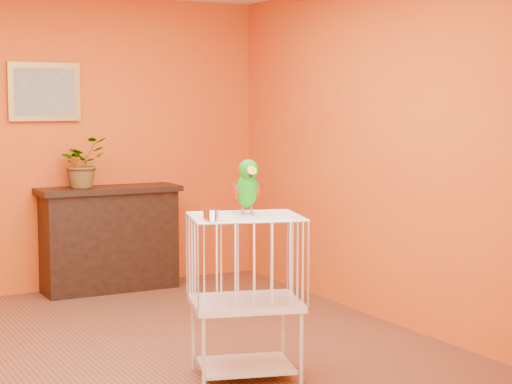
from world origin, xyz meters
TOP-DOWN VIEW (x-y plane):
  - ground at (0.00, 0.00)m, footprint 4.50×4.50m
  - room_shell at (0.00, 0.00)m, footprint 4.50×4.50m
  - console_cabinet at (0.50, 2.03)m, footprint 1.24×0.45m
  - potted_plant at (0.26, 2.03)m, footprint 0.53×0.56m
  - framed_picture at (0.00, 2.22)m, footprint 0.62×0.04m
  - birdcage at (0.41, -0.72)m, footprint 0.75×0.65m
  - feed_cup at (0.14, -0.83)m, footprint 0.09×0.09m
  - parrot at (0.45, -0.66)m, footprint 0.17×0.30m

SIDE VIEW (x-z plane):
  - ground at x=0.00m, z-range 0.00..0.00m
  - console_cabinet at x=0.50m, z-range 0.00..0.92m
  - birdcage at x=0.41m, z-range 0.02..1.00m
  - feed_cup at x=0.14m, z-range 0.99..1.05m
  - potted_plant at x=0.26m, z-range 0.92..1.27m
  - parrot at x=0.45m, z-range 0.99..1.32m
  - room_shell at x=0.00m, z-range -0.67..3.83m
  - framed_picture at x=0.00m, z-range 1.50..2.00m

